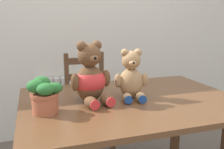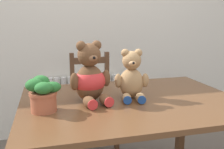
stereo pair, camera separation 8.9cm
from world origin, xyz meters
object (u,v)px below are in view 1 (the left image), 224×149
at_px(wooden_chair_behind, 88,107).
at_px(teddy_bear_left, 90,78).
at_px(potted_plant, 44,94).
at_px(teddy_bear_right, 131,77).

height_order(wooden_chair_behind, teddy_bear_left, teddy_bear_left).
bearing_deg(wooden_chair_behind, potted_plant, 64.40).
distance_m(wooden_chair_behind, teddy_bear_left, 0.92).
bearing_deg(teddy_bear_right, wooden_chair_behind, -71.69).
bearing_deg(wooden_chair_behind, teddy_bear_left, 79.00).
height_order(teddy_bear_right, potted_plant, teddy_bear_right).
bearing_deg(potted_plant, wooden_chair_behind, 64.40).
bearing_deg(teddy_bear_left, potted_plant, 9.13).
relative_size(teddy_bear_right, potted_plant, 1.65).
distance_m(teddy_bear_left, potted_plant, 0.30).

